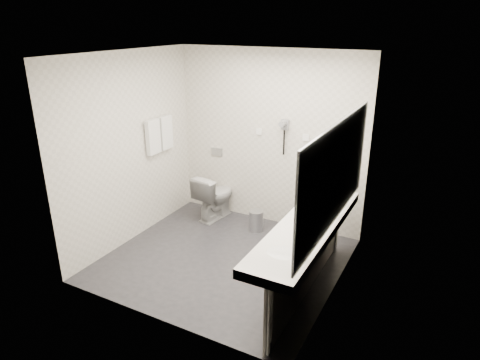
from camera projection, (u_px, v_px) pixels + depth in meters
The scene contains 32 objects.
floor at pixel (224, 259), 5.35m from camera, with size 2.80×2.80×0.00m, color #2A292F.
ceiling at pixel (221, 54), 4.46m from camera, with size 2.80×2.80×0.00m, color white.
wall_back at pixel (269, 139), 5.98m from camera, with size 2.80×2.80×0.00m, color silver.
wall_front at pixel (150, 207), 3.84m from camera, with size 2.80×2.80×0.00m, color silver.
wall_left at pixel (130, 149), 5.52m from camera, with size 2.60×2.60×0.00m, color silver.
wall_right at pixel (342, 187), 4.30m from camera, with size 2.60×2.60×0.00m, color silver.
vanity_counter at pixel (307, 229), 4.41m from camera, with size 0.55×2.20×0.10m, color white.
vanity_panel at pixel (307, 264), 4.55m from camera, with size 0.03×2.15×0.75m, color gray.
vanity_post_near at pixel (270, 322), 3.68m from camera, with size 0.06×0.06×0.75m, color silver.
vanity_post_far at pixel (337, 226), 5.40m from camera, with size 0.06×0.06×0.75m, color silver.
mirror at pixel (336, 174), 4.07m from camera, with size 0.02×2.20×1.05m, color #B2BCC6.
basin_near at pixel (283, 254), 3.86m from camera, with size 0.40×0.31×0.05m, color white.
basin_far at pixel (326, 203), 4.94m from camera, with size 0.40×0.31×0.05m, color white.
faucet_near at pixel (304, 251), 3.75m from camera, with size 0.04×0.04×0.15m, color silver.
faucet_far at pixel (343, 199), 4.82m from camera, with size 0.04×0.04×0.15m, color silver.
soap_bottle_a at pixel (311, 215), 4.47m from camera, with size 0.05×0.05×0.11m, color beige.
soap_bottle_b at pixel (307, 214), 4.52m from camera, with size 0.07×0.07×0.09m, color beige.
soap_bottle_c at pixel (311, 219), 4.35m from camera, with size 0.05×0.05×0.14m, color beige.
glass_left at pixel (329, 211), 4.56m from camera, with size 0.06×0.06×0.11m, color silver.
glass_right at pixel (334, 211), 4.56m from camera, with size 0.07×0.07×0.12m, color silver.
toilet at pixel (215, 196), 6.38m from camera, with size 0.39×0.69×0.70m, color white.
flush_plate at pixel (217, 152), 6.45m from camera, with size 0.18×0.02×0.12m, color #B2B5BA.
pedal_bin at pixel (256, 221), 6.04m from camera, with size 0.21×0.21×0.29m, color #B2B5BA.
bin_lid at pixel (256, 211), 5.99m from camera, with size 0.21×0.21×0.01m, color #B2B5BA.
towel_rail at pixel (158, 119), 5.85m from camera, with size 0.02×0.02×0.62m, color silver.
towel_near at pixel (153, 137), 5.81m from camera, with size 0.07×0.24×0.48m, color white.
towel_far at pixel (166, 132), 6.04m from camera, with size 0.07×0.24×0.48m, color white.
dryer_cradle at pixel (285, 124), 5.76m from camera, with size 0.10×0.04×0.14m, color gray.
dryer_barrel at pixel (283, 123), 5.69m from camera, with size 0.08×0.08×0.14m, color gray.
dryer_cord at pixel (284, 142), 5.84m from camera, with size 0.02×0.02×0.35m, color black.
switch_plate_a at pixel (259, 132), 6.00m from camera, with size 0.09×0.02×0.09m, color white.
switch_plate_b at pixel (306, 138), 5.70m from camera, with size 0.09×0.02×0.09m, color white.
Camera 1 is at (2.36, -4.01, 2.84)m, focal length 31.71 mm.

